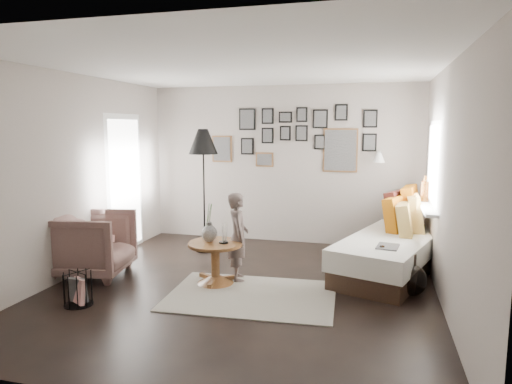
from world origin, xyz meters
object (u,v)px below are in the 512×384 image
(demijohn_small, at_px, (413,280))
(child, at_px, (238,237))
(pedestal_table, at_px, (215,265))
(magazine_basket, at_px, (78,289))
(vase, at_px, (209,230))
(daybed, at_px, (390,247))
(armchair, at_px, (93,244))
(demijohn_large, at_px, (381,272))
(floor_lamp, at_px, (203,146))

(demijohn_small, xyz_separation_m, child, (-2.09, 0.01, 0.38))
(pedestal_table, distance_m, magazine_basket, 1.58)
(vase, xyz_separation_m, daybed, (2.17, 1.04, -0.33))
(pedestal_table, distance_m, armchair, 1.66)
(vase, bearing_deg, demijohn_large, 8.44)
(daybed, height_order, floor_lamp, floor_lamp)
(pedestal_table, bearing_deg, demijohn_small, 5.03)
(armchair, distance_m, magazine_basket, 1.05)
(floor_lamp, bearing_deg, vase, -66.37)
(magazine_basket, bearing_deg, demijohn_large, 23.01)
(armchair, distance_m, demijohn_large, 3.65)
(floor_lamp, relative_size, magazine_basket, 5.01)
(vase, relative_size, demijohn_large, 0.90)
(vase, xyz_separation_m, demijohn_small, (2.40, 0.18, -0.49))
(armchair, bearing_deg, daybed, -82.44)
(floor_lamp, bearing_deg, child, -52.47)
(pedestal_table, height_order, armchair, armchair)
(armchair, xyz_separation_m, demijohn_small, (3.97, 0.30, -0.24))
(armchair, distance_m, floor_lamp, 2.16)
(magazine_basket, bearing_deg, armchair, 115.37)
(pedestal_table, relative_size, magazine_basket, 1.76)
(pedestal_table, relative_size, floor_lamp, 0.35)
(floor_lamp, bearing_deg, demijohn_small, -21.71)
(floor_lamp, relative_size, demijohn_small, 3.93)
(vase, height_order, daybed, daybed)
(pedestal_table, height_order, demijohn_large, demijohn_large)
(vase, xyz_separation_m, child, (0.31, 0.20, -0.11))
(pedestal_table, distance_m, vase, 0.43)
(pedestal_table, xyz_separation_m, demijohn_large, (1.97, 0.32, -0.04))
(daybed, relative_size, demijohn_small, 4.90)
(daybed, bearing_deg, demijohn_small, -56.03)
(demijohn_large, relative_size, demijohn_small, 1.10)
(vase, xyz_separation_m, magazine_basket, (-1.13, -1.04, -0.49))
(demijohn_small, bearing_deg, magazine_basket, -160.79)
(floor_lamp, distance_m, demijohn_small, 3.54)
(daybed, height_order, demijohn_small, daybed)
(armchair, bearing_deg, floor_lamp, -42.41)
(pedestal_table, height_order, vase, vase)
(demijohn_large, bearing_deg, armchair, -173.35)
(demijohn_small, bearing_deg, demijohn_large, 161.08)
(pedestal_table, relative_size, demijohn_large, 1.25)
(child, bearing_deg, demijohn_large, -108.03)
(vase, distance_m, armchair, 1.59)
(magazine_basket, distance_m, demijohn_large, 3.45)
(vase, xyz_separation_m, floor_lamp, (-0.60, 1.38, 0.96))
(daybed, relative_size, armchair, 2.57)
(armchair, relative_size, demijohn_large, 1.73)
(pedestal_table, bearing_deg, daybed, 26.93)
(daybed, bearing_deg, armchair, -143.97)
(pedestal_table, xyz_separation_m, floor_lamp, (-0.68, 1.40, 1.39))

